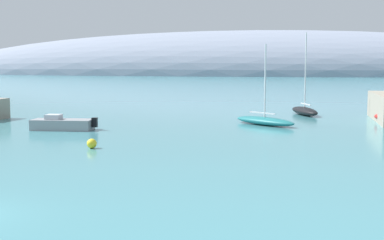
{
  "coord_description": "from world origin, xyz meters",
  "views": [
    {
      "loc": [
        12.38,
        -16.05,
        5.52
      ],
      "look_at": [
        3.95,
        24.3,
        1.02
      ],
      "focal_mm": 49.31,
      "sensor_mm": 36.0,
      "label": 1
    }
  ],
  "objects_px": {
    "mooring_buoy_yellow": "(92,144)",
    "sailboat_black_outer_mooring": "(305,110)",
    "motorboat_grey_foreground": "(62,124)",
    "sailboat_teal_near_shore": "(265,120)"
  },
  "relations": [
    {
      "from": "mooring_buoy_yellow",
      "to": "sailboat_black_outer_mooring",
      "type": "bearing_deg",
      "value": 61.79
    },
    {
      "from": "motorboat_grey_foreground",
      "to": "sailboat_teal_near_shore",
      "type": "bearing_deg",
      "value": -162.68
    },
    {
      "from": "sailboat_teal_near_shore",
      "to": "sailboat_black_outer_mooring",
      "type": "bearing_deg",
      "value": 109.14
    },
    {
      "from": "sailboat_black_outer_mooring",
      "to": "mooring_buoy_yellow",
      "type": "distance_m",
      "value": 28.65
    },
    {
      "from": "sailboat_black_outer_mooring",
      "to": "motorboat_grey_foreground",
      "type": "relative_size",
      "value": 1.57
    },
    {
      "from": "sailboat_teal_near_shore",
      "to": "mooring_buoy_yellow",
      "type": "relative_size",
      "value": 11.17
    },
    {
      "from": "motorboat_grey_foreground",
      "to": "mooring_buoy_yellow",
      "type": "height_order",
      "value": "motorboat_grey_foreground"
    },
    {
      "from": "sailboat_teal_near_shore",
      "to": "motorboat_grey_foreground",
      "type": "distance_m",
      "value": 17.48
    },
    {
      "from": "sailboat_black_outer_mooring",
      "to": "mooring_buoy_yellow",
      "type": "height_order",
      "value": "sailboat_black_outer_mooring"
    },
    {
      "from": "sailboat_teal_near_shore",
      "to": "sailboat_black_outer_mooring",
      "type": "distance_m",
      "value": 10.61
    }
  ]
}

